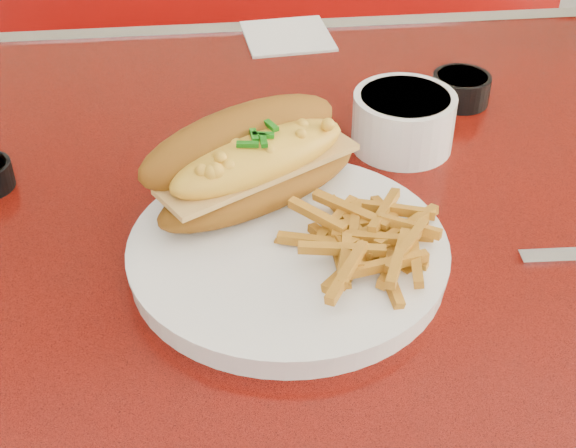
{
  "coord_description": "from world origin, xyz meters",
  "views": [
    {
      "loc": [
        -0.14,
        -0.59,
        1.2
      ],
      "look_at": [
        -0.09,
        -0.08,
        0.81
      ],
      "focal_mm": 50.0,
      "sensor_mm": 36.0,
      "label": 1
    }
  ],
  "objects": [
    {
      "name": "booth_bench_far",
      "position": [
        0.0,
        0.81,
        0.29
      ],
      "size": [
        1.2,
        0.51,
        0.9
      ],
      "color": "#9A0D0A",
      "rests_on": "ground"
    },
    {
      "name": "gravy_ramekin",
      "position": [
        0.05,
        0.09,
        0.8
      ],
      "size": [
        0.13,
        0.13,
        0.06
      ],
      "rotation": [
        0.0,
        0.0,
        0.32
      ],
      "color": "white",
      "rests_on": "diner_table"
    },
    {
      "name": "sauce_cup_right",
      "position": [
        0.13,
        0.18,
        0.79
      ],
      "size": [
        0.07,
        0.07,
        0.03
      ],
      "rotation": [
        0.0,
        0.0,
        -0.18
      ],
      "color": "black",
      "rests_on": "diner_table"
    },
    {
      "name": "mac_hoagie",
      "position": [
        -0.11,
        -0.01,
        0.83
      ],
      "size": [
        0.22,
        0.19,
        0.09
      ],
      "rotation": [
        0.0,
        0.0,
        0.53
      ],
      "color": "#905717",
      "rests_on": "dinner_plate"
    },
    {
      "name": "fries_pile",
      "position": [
        -0.03,
        -0.1,
        0.8
      ],
      "size": [
        0.13,
        0.13,
        0.03
      ],
      "primitive_type": null,
      "rotation": [
        0.0,
        0.0,
        0.34
      ],
      "color": "orange",
      "rests_on": "dinner_plate"
    },
    {
      "name": "diner_table",
      "position": [
        0.0,
        0.0,
        0.61
      ],
      "size": [
        1.23,
        0.83,
        0.77
      ],
      "color": "#B7170B",
      "rests_on": "ground"
    },
    {
      "name": "paper_napkin",
      "position": [
        -0.04,
        0.37,
        0.77
      ],
      "size": [
        0.12,
        0.12,
        0.0
      ],
      "primitive_type": "cube",
      "rotation": [
        0.0,
        0.0,
        0.09
      ],
      "color": "white",
      "rests_on": "diner_table"
    },
    {
      "name": "fork",
      "position": [
        -0.03,
        -0.04,
        0.79
      ],
      "size": [
        0.05,
        0.14,
        0.0
      ],
      "rotation": [
        0.0,
        0.0,
        1.86
      ],
      "color": "silver",
      "rests_on": "dinner_plate"
    },
    {
      "name": "dinner_plate",
      "position": [
        -0.09,
        -0.08,
        0.78
      ],
      "size": [
        0.27,
        0.27,
        0.02
      ],
      "rotation": [
        0.0,
        0.0,
        0.01
      ],
      "color": "white",
      "rests_on": "diner_table"
    }
  ]
}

